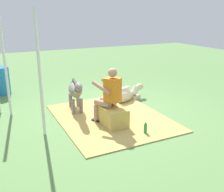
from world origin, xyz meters
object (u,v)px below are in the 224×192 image
Objects in this scene: tent_pole_left at (40,75)px; soda_bottle at (145,128)px; water_barrel at (1,81)px; pony_standing at (76,91)px; pony_lying at (123,95)px; tent_pole_mid at (5,65)px; hay_bale at (114,117)px; person_seated at (109,94)px.

soda_bottle is at bearing -115.33° from tent_pole_left.
tent_pole_left is at bearing -170.90° from water_barrel.
tent_pole_left is at bearing 133.66° from pony_standing.
tent_pole_left reaches higher than pony_standing.
water_barrel reaches higher than pony_lying.
tent_pole_mid is (-2.00, -0.05, 0.84)m from water_barrel.
pony_lying reaches higher than soda_bottle.
hay_bale is 2.39× the size of soda_bottle.
tent_pole_mid is at bearing 45.56° from soda_bottle.
pony_lying is 3.83m from water_barrel.
pony_standing is at bearing -107.16° from tent_pole_mid.
hay_bale is 1.83m from tent_pole_left.
person_seated is at bearing -93.43° from tent_pole_left.
tent_pole_mid is (0.33, 2.98, 1.07)m from pony_lying.
pony_lying is at bearing -36.10° from hay_bale.
water_barrel is (3.69, 2.04, 0.21)m from hay_bale.
pony_lying is at bearing -96.36° from tent_pole_mid.
tent_pole_left is at bearing 80.98° from hay_bale.
hay_bale is 0.50× the size of person_seated.
pony_lying is (1.36, -0.99, -0.02)m from hay_bale.
soda_bottle is (-1.88, -0.87, -0.42)m from pony_standing.
tent_pole_left reaches higher than person_seated.
person_seated is at bearing -150.67° from water_barrel.
person_seated is at bearing 17.85° from hay_bale.
tent_pole_mid reaches higher than pony_standing.
person_seated reaches higher than pony_lying.
tent_pole_mid is (0.47, 1.53, 0.71)m from pony_standing.
tent_pole_mid is (1.69, 1.99, 1.05)m from hay_bale.
tent_pole_mid reaches higher than pony_lying.
pony_standing reaches higher than hay_bale.
soda_bottle is at bearing -150.62° from water_barrel.
tent_pole_mid reaches higher than water_barrel.
water_barrel is (2.33, 3.03, 0.23)m from pony_lying.
tent_pole_mid reaches higher than hay_bale.
person_seated is at bearing 139.32° from pony_lying.
pony_standing is 1.59m from tent_pole_left.
hay_bale is at bearing -130.40° from tent_pole_mid.
pony_lying is at bearing -127.58° from water_barrel.
person_seated is 0.52× the size of tent_pole_mid.
pony_standing is 0.53× the size of tent_pole_left.
pony_lying is 5.00× the size of soda_bottle.
pony_lying is at bearing -84.42° from pony_standing.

